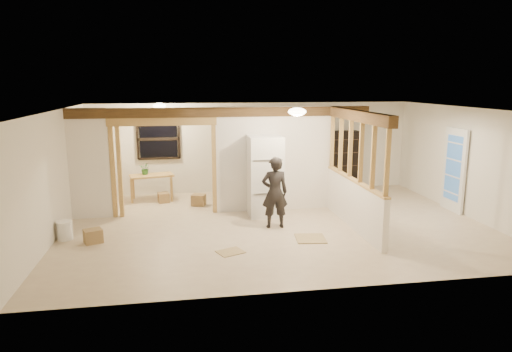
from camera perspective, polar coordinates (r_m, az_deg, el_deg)
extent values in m
cube|color=beige|center=(10.05, 2.52, -6.09)|extent=(9.00, 6.50, 0.01)
cube|color=white|center=(9.59, 2.66, 8.32)|extent=(9.00, 6.50, 0.01)
cube|color=silver|center=(12.90, -0.40, 3.59)|extent=(9.00, 0.01, 2.50)
cube|color=silver|center=(6.68, 8.37, -4.14)|extent=(9.00, 0.01, 2.50)
cube|color=silver|center=(9.86, -23.93, 0.09)|extent=(0.01, 6.50, 2.50)
cube|color=silver|center=(11.54, 25.03, 1.54)|extent=(0.01, 6.50, 2.50)
cube|color=silver|center=(10.91, -20.11, 1.41)|extent=(0.90, 0.12, 2.50)
cube|color=silver|center=(10.94, 2.32, 2.14)|extent=(2.80, 0.12, 2.50)
cube|color=tan|center=(10.75, -11.39, 0.94)|extent=(2.46, 0.14, 2.20)
cube|color=#4D351A|center=(10.63, -4.04, 7.98)|extent=(7.00, 0.18, 0.22)
cube|color=#4D351A|center=(9.68, 12.53, 7.38)|extent=(0.18, 3.30, 0.22)
cube|color=silver|center=(9.99, 12.06, -3.43)|extent=(0.12, 3.20, 1.00)
cube|color=tan|center=(9.76, 12.35, 3.16)|extent=(0.14, 3.20, 1.32)
cube|color=black|center=(12.64, -12.10, 4.54)|extent=(1.12, 0.10, 1.10)
cube|color=white|center=(11.86, 23.53, 0.69)|extent=(0.12, 0.86, 2.00)
ellipsoid|color=#FFEABF|center=(9.18, 5.16, 8.01)|extent=(0.36, 0.36, 0.16)
ellipsoid|color=#FFEABF|center=(11.69, -11.99, 8.57)|extent=(0.32, 0.32, 0.14)
ellipsoid|color=#FFD88C|center=(11.00, -9.45, 6.92)|extent=(0.07, 0.07, 0.07)
cube|color=white|center=(10.52, 1.13, -0.01)|extent=(0.77, 0.74, 1.86)
imported|color=black|center=(9.65, 2.35, -2.07)|extent=(0.57, 0.37, 1.54)
cube|color=tan|center=(12.28, -12.86, -1.41)|extent=(1.18, 0.76, 0.69)
imported|color=#2A6D28|center=(12.24, -13.66, 0.92)|extent=(0.36, 0.34, 0.32)
cylinder|color=#AE1711|center=(12.36, -19.42, -1.86)|extent=(0.57, 0.57, 0.62)
cube|color=black|center=(13.41, 10.79, 1.96)|extent=(0.85, 0.28, 1.69)
cylinder|color=silver|center=(9.81, -22.80, -6.28)|extent=(0.35, 0.35, 0.38)
cube|color=olive|center=(11.62, -7.18, -2.98)|extent=(0.40, 0.37, 0.28)
cube|color=olive|center=(12.05, -11.47, -2.66)|extent=(0.32, 0.32, 0.25)
cube|color=olive|center=(9.44, -19.68, -7.08)|extent=(0.41, 0.38, 0.27)
cube|color=tan|center=(9.20, 6.83, -7.76)|extent=(0.64, 0.64, 0.02)
cube|color=tan|center=(8.47, -3.21, -9.45)|extent=(0.57, 0.52, 0.01)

